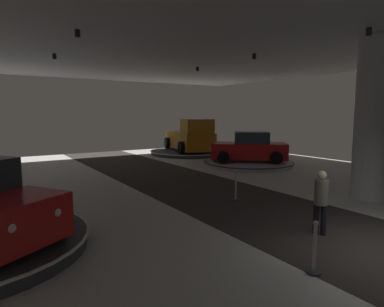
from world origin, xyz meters
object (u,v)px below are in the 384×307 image
object	(u,v)px
display_car_far_right	(249,148)
visitor_walking_near	(321,198)
pickup_truck_deep_right	(191,138)
column_right	(372,119)
display_platform_far_right	(248,163)
display_platform_deep_right	(189,152)

from	to	relation	value
display_car_far_right	visitor_walking_near	distance (m)	11.04
pickup_truck_deep_right	display_car_far_right	size ratio (longest dim) A/B	1.28
column_right	display_platform_far_right	world-z (taller)	column_right
display_platform_deep_right	display_car_far_right	xyz separation A→B (m)	(0.10, -6.33, 0.84)
display_car_far_right	display_platform_deep_right	bearing A→B (deg)	90.88
column_right	display_platform_deep_right	distance (m)	14.54
column_right	visitor_walking_near	world-z (taller)	column_right
display_platform_deep_right	visitor_walking_near	xyz separation A→B (m)	(-5.96, -15.56, 0.76)
display_car_far_right	pickup_truck_deep_right	bearing A→B (deg)	91.64
pickup_truck_deep_right	display_platform_far_right	distance (m)	6.09
display_platform_far_right	column_right	bearing A→B (deg)	-101.28
pickup_truck_deep_right	display_car_far_right	xyz separation A→B (m)	(0.17, -6.01, -0.22)
column_right	visitor_walking_near	size ratio (longest dim) A/B	3.46
column_right	display_platform_deep_right	xyz separation A→B (m)	(1.51, 14.22, -2.60)
display_platform_far_right	visitor_walking_near	distance (m)	11.07
display_platform_deep_right	display_car_far_right	distance (m)	6.38
pickup_truck_deep_right	visitor_walking_near	distance (m)	16.34
pickup_truck_deep_right	display_car_far_right	world-z (taller)	pickup_truck_deep_right
column_right	display_platform_far_right	size ratio (longest dim) A/B	1.08
display_platform_deep_right	display_car_far_right	size ratio (longest dim) A/B	1.29
display_platform_deep_right	pickup_truck_deep_right	world-z (taller)	pickup_truck_deep_right
visitor_walking_near	display_platform_far_right	bearing A→B (deg)	56.90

